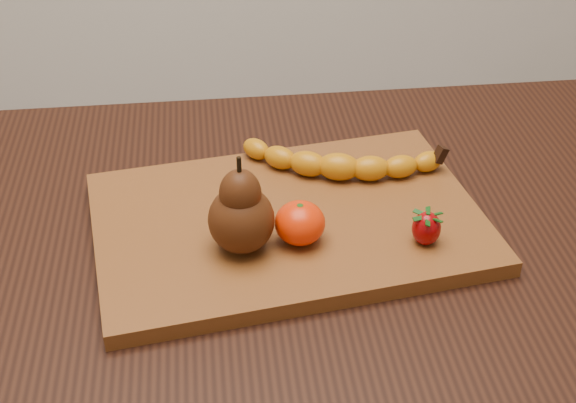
{
  "coord_description": "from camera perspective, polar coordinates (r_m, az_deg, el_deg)",
  "views": [
    {
      "loc": [
        -0.13,
        -0.75,
        1.33
      ],
      "look_at": [
        -0.04,
        0.01,
        0.8
      ],
      "focal_mm": 50.0,
      "sensor_mm": 36.0,
      "label": 1
    }
  ],
  "objects": [
    {
      "name": "pear",
      "position": [
        0.86,
        -3.39,
        -0.2
      ],
      "size": [
        0.09,
        0.09,
        0.11
      ],
      "primitive_type": null,
      "rotation": [
        0.0,
        0.0,
        0.21
      ],
      "color": "#441F0A",
      "rests_on": "cutting_board"
    },
    {
      "name": "mandarin",
      "position": [
        0.89,
        0.85,
        -1.53
      ],
      "size": [
        0.08,
        0.08,
        0.05
      ],
      "primitive_type": "ellipsoid",
      "rotation": [
        0.0,
        0.0,
        0.42
      ],
      "color": "#EF2B02",
      "rests_on": "cutting_board"
    },
    {
      "name": "banana",
      "position": [
        1.0,
        3.62,
        2.48
      ],
      "size": [
        0.23,
        0.11,
        0.03
      ],
      "primitive_type": null,
      "rotation": [
        0.0,
        0.0,
        -0.25
      ],
      "color": "#CB7D09",
      "rests_on": "cutting_board"
    },
    {
      "name": "table",
      "position": [
        1.02,
        2.2,
        -6.48
      ],
      "size": [
        1.0,
        0.7,
        0.76
      ],
      "color": "black",
      "rests_on": "ground"
    },
    {
      "name": "cutting_board",
      "position": [
        0.95,
        0.0,
        -1.48
      ],
      "size": [
        0.49,
        0.36,
        0.02
      ],
      "primitive_type": "cube",
      "rotation": [
        0.0,
        0.0,
        0.14
      ],
      "color": "brown",
      "rests_on": "table"
    },
    {
      "name": "strawberry",
      "position": [
        0.9,
        9.82,
        -1.82
      ],
      "size": [
        0.04,
        0.04,
        0.04
      ],
      "primitive_type": null,
      "rotation": [
        0.0,
        0.0,
        0.26
      ],
      "color": "#910306",
      "rests_on": "cutting_board"
    }
  ]
}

